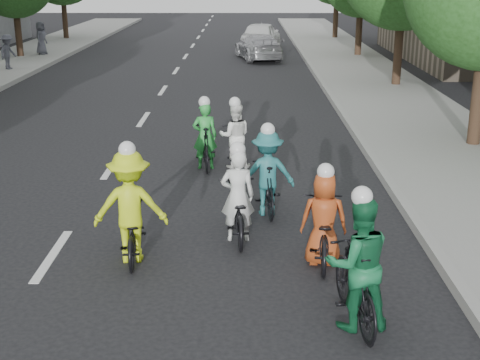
{
  "coord_description": "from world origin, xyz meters",
  "views": [
    {
      "loc": [
        3.05,
        -9.72,
        4.36
      ],
      "look_at": [
        2.98,
        0.84,
        1.0
      ],
      "focal_mm": 50.0,
      "sensor_mm": 36.0,
      "label": 1
    }
  ],
  "objects_px": {
    "follow_car_trail": "(261,35)",
    "spectator_0": "(8,52)",
    "cyclist_6": "(323,228)",
    "cyclist_0": "(131,216)",
    "follow_car_lead": "(258,47)",
    "spectator_2": "(41,38)",
    "cyclist_4": "(205,143)",
    "cyclist_1": "(238,207)",
    "cyclist_5": "(357,274)",
    "cyclist_3": "(235,142)",
    "cyclist_2": "(267,179)"
  },
  "relations": [
    {
      "from": "follow_car_trail",
      "to": "spectator_0",
      "type": "bearing_deg",
      "value": 48.91
    },
    {
      "from": "cyclist_6",
      "to": "follow_car_trail",
      "type": "height_order",
      "value": "cyclist_6"
    },
    {
      "from": "follow_car_trail",
      "to": "cyclist_0",
      "type": "bearing_deg",
      "value": 95.05
    },
    {
      "from": "follow_car_lead",
      "to": "spectator_2",
      "type": "relative_size",
      "value": 2.66
    },
    {
      "from": "spectator_0",
      "to": "spectator_2",
      "type": "height_order",
      "value": "spectator_2"
    },
    {
      "from": "cyclist_4",
      "to": "cyclist_6",
      "type": "distance_m",
      "value": 5.54
    },
    {
      "from": "cyclist_1",
      "to": "follow_car_lead",
      "type": "bearing_deg",
      "value": -95.84
    },
    {
      "from": "cyclist_5",
      "to": "spectator_0",
      "type": "xyz_separation_m",
      "value": [
        -11.66,
        21.5,
        0.19
      ]
    },
    {
      "from": "spectator_0",
      "to": "spectator_2",
      "type": "distance_m",
      "value": 5.22
    },
    {
      "from": "cyclist_3",
      "to": "cyclist_6",
      "type": "xyz_separation_m",
      "value": [
        1.42,
        -5.2,
        -0.01
      ]
    },
    {
      "from": "cyclist_5",
      "to": "spectator_0",
      "type": "bearing_deg",
      "value": -69.11
    },
    {
      "from": "cyclist_3",
      "to": "spectator_2",
      "type": "relative_size",
      "value": 1.03
    },
    {
      "from": "cyclist_1",
      "to": "follow_car_trail",
      "type": "distance_m",
      "value": 27.55
    },
    {
      "from": "cyclist_0",
      "to": "cyclist_6",
      "type": "height_order",
      "value": "cyclist_0"
    },
    {
      "from": "cyclist_1",
      "to": "spectator_0",
      "type": "bearing_deg",
      "value": -65.33
    },
    {
      "from": "cyclist_6",
      "to": "follow_car_trail",
      "type": "bearing_deg",
      "value": -84.62
    },
    {
      "from": "cyclist_5",
      "to": "follow_car_trail",
      "type": "bearing_deg",
      "value": -96.66
    },
    {
      "from": "cyclist_3",
      "to": "cyclist_5",
      "type": "bearing_deg",
      "value": 101.05
    },
    {
      "from": "cyclist_6",
      "to": "spectator_0",
      "type": "height_order",
      "value": "spectator_0"
    },
    {
      "from": "cyclist_0",
      "to": "cyclist_4",
      "type": "bearing_deg",
      "value": -104.79
    },
    {
      "from": "cyclist_0",
      "to": "cyclist_3",
      "type": "height_order",
      "value": "cyclist_0"
    },
    {
      "from": "cyclist_4",
      "to": "cyclist_0",
      "type": "bearing_deg",
      "value": 74.12
    },
    {
      "from": "cyclist_2",
      "to": "cyclist_5",
      "type": "height_order",
      "value": "cyclist_5"
    },
    {
      "from": "cyclist_5",
      "to": "cyclist_6",
      "type": "relative_size",
      "value": 1.03
    },
    {
      "from": "cyclist_5",
      "to": "spectator_0",
      "type": "height_order",
      "value": "cyclist_5"
    },
    {
      "from": "cyclist_0",
      "to": "cyclist_3",
      "type": "distance_m",
      "value": 5.34
    },
    {
      "from": "cyclist_1",
      "to": "follow_car_lead",
      "type": "height_order",
      "value": "cyclist_1"
    },
    {
      "from": "cyclist_6",
      "to": "follow_car_lead",
      "type": "bearing_deg",
      "value": -83.94
    },
    {
      "from": "cyclist_0",
      "to": "cyclist_6",
      "type": "distance_m",
      "value": 2.96
    },
    {
      "from": "cyclist_3",
      "to": "cyclist_5",
      "type": "distance_m",
      "value": 7.29
    },
    {
      "from": "cyclist_2",
      "to": "spectator_0",
      "type": "height_order",
      "value": "cyclist_2"
    },
    {
      "from": "cyclist_4",
      "to": "follow_car_lead",
      "type": "relative_size",
      "value": 0.39
    },
    {
      "from": "follow_car_trail",
      "to": "spectator_0",
      "type": "relative_size",
      "value": 3.0
    },
    {
      "from": "cyclist_6",
      "to": "cyclist_3",
      "type": "bearing_deg",
      "value": -69.9
    },
    {
      "from": "cyclist_0",
      "to": "cyclist_2",
      "type": "xyz_separation_m",
      "value": [
        2.16,
        2.07,
        -0.05
      ]
    },
    {
      "from": "follow_car_trail",
      "to": "cyclist_4",
      "type": "bearing_deg",
      "value": 95.99
    },
    {
      "from": "cyclist_2",
      "to": "follow_car_lead",
      "type": "xyz_separation_m",
      "value": [
        0.26,
        21.82,
        -0.04
      ]
    },
    {
      "from": "cyclist_4",
      "to": "cyclist_6",
      "type": "xyz_separation_m",
      "value": [
        2.1,
        -5.13,
        -0.02
      ]
    },
    {
      "from": "cyclist_6",
      "to": "follow_car_lead",
      "type": "distance_m",
      "value": 23.98
    },
    {
      "from": "cyclist_2",
      "to": "spectator_2",
      "type": "bearing_deg",
      "value": -70.83
    },
    {
      "from": "cyclist_3",
      "to": "cyclist_6",
      "type": "relative_size",
      "value": 0.92
    },
    {
      "from": "cyclist_0",
      "to": "spectator_2",
      "type": "distance_m",
      "value": 26.17
    },
    {
      "from": "cyclist_3",
      "to": "spectator_2",
      "type": "height_order",
      "value": "spectator_2"
    },
    {
      "from": "cyclist_5",
      "to": "follow_car_trail",
      "type": "xyz_separation_m",
      "value": [
        -0.49,
        30.39,
        0.05
      ]
    },
    {
      "from": "cyclist_3",
      "to": "cyclist_5",
      "type": "relative_size",
      "value": 0.89
    },
    {
      "from": "cyclist_2",
      "to": "cyclist_5",
      "type": "xyz_separation_m",
      "value": [
        0.99,
        -4.07,
        0.04
      ]
    },
    {
      "from": "cyclist_0",
      "to": "cyclist_1",
      "type": "bearing_deg",
      "value": -157.39
    },
    {
      "from": "follow_car_lead",
      "to": "cyclist_4",
      "type": "bearing_deg",
      "value": 73.56
    },
    {
      "from": "cyclist_4",
      "to": "cyclist_1",
      "type": "bearing_deg",
      "value": 94.29
    },
    {
      "from": "cyclist_2",
      "to": "spectator_2",
      "type": "relative_size",
      "value": 1.06
    }
  ]
}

